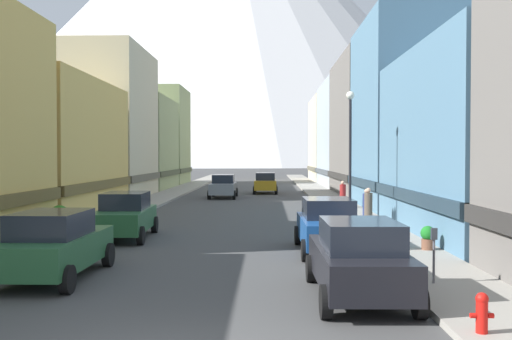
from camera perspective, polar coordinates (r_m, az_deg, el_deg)
name	(u,v)px	position (r m, az deg, el deg)	size (l,w,h in m)	color
sidewalk_left	(162,197)	(44.09, -9.35, -2.69)	(2.50, 100.00, 0.15)	gray
sidewalk_right	(326,197)	(43.59, 7.05, -2.72)	(2.50, 100.00, 0.15)	gray
storefront_left_2	(46,149)	(33.83, -20.34, 1.97)	(6.53, 12.34, 7.46)	#D8B259
storefront_left_3	(99,126)	(45.03, -15.43, 4.24)	(7.38, 10.10, 11.31)	beige
storefront_left_4	(136,146)	(55.50, -11.95, 2.39)	(6.86, 10.79, 8.69)	#8C9966
storefront_left_5	(153,138)	(65.66, -10.26, 3.16)	(7.65, 8.76, 10.85)	#8C9966
storefront_right_2	(423,119)	(35.88, 16.39, 4.96)	(7.63, 9.80, 11.29)	slate
storefront_right_3	(385,129)	(47.19, 12.77, 3.99)	(7.82, 12.81, 11.08)	#66605B
storefront_right_4	(366,137)	(60.23, 10.98, 3.30)	(9.41, 13.29, 10.79)	#99A5B2
storefront_right_5	(348,141)	(73.51, 9.19, 2.88)	(9.44, 13.03, 10.59)	beige
car_left_0	(54,245)	(15.82, -19.57, -7.06)	(2.09, 4.42, 1.78)	#265933
car_left_1	(125,215)	(22.79, -13.02, -4.44)	(2.24, 4.48, 1.78)	#265933
car_right_0	(359,259)	(13.10, 10.26, -8.75)	(2.11, 4.42, 1.78)	black
car_right_1	(329,225)	(19.20, 7.28, -5.50)	(2.11, 4.42, 1.78)	#19478C
car_driving_0	(265,183)	(49.02, 0.94, -1.29)	(2.06, 4.40, 1.78)	#B28419
car_driving_1	(223,186)	(43.63, -3.29, -1.63)	(2.06, 4.40, 1.78)	slate
fire_hydrant_near	(482,311)	(10.83, 21.69, -13.03)	(0.40, 0.22, 0.70)	red
parking_meter_near	(434,247)	(14.41, 17.40, -7.41)	(0.14, 0.10, 1.33)	#595960
potted_plant_0	(428,237)	(19.51, 16.84, -6.45)	(0.48, 0.48, 0.77)	brown
potted_plant_1	(24,226)	(22.15, -22.24, -5.19)	(0.69, 0.69, 0.97)	gray
potted_plant_2	(59,216)	(25.40, -19.09, -4.35)	(0.74, 0.74, 0.99)	#4C4C51
pedestrian_0	(343,195)	(34.19, 8.69, -2.52)	(0.36, 0.36, 1.58)	maroon
pedestrian_1	(367,208)	(26.23, 11.02, -3.73)	(0.36, 0.36, 1.57)	navy
pedestrian_2	(368,208)	(25.80, 11.19, -3.73)	(0.36, 0.36, 1.64)	brown
streetlamp_right	(350,138)	(25.00, 9.42, 3.18)	(0.36, 0.36, 5.86)	black
mountain_backdrop	(225,15)	(276.98, -3.16, 15.21)	(245.28, 245.28, 138.59)	silver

